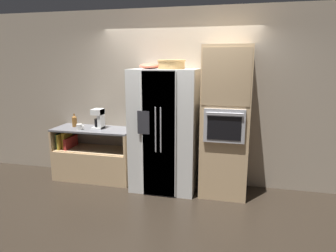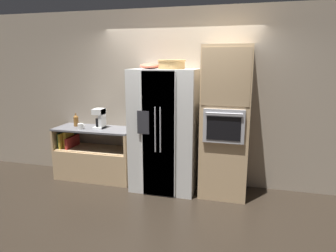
{
  "view_description": "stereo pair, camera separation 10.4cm",
  "coord_description": "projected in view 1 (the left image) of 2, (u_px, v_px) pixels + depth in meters",
  "views": [
    {
      "loc": [
        0.96,
        -4.3,
        2.0
      ],
      "look_at": [
        -0.07,
        -0.02,
        1.03
      ],
      "focal_mm": 32.0,
      "sensor_mm": 36.0,
      "label": 1
    },
    {
      "loc": [
        1.06,
        -4.27,
        2.0
      ],
      "look_at": [
        -0.07,
        -0.02,
        1.03
      ],
      "focal_mm": 32.0,
      "sensor_mm": 36.0,
      "label": 2
    }
  ],
  "objects": [
    {
      "name": "ground_plane",
      "position": [
        173.0,
        190.0,
        4.73
      ],
      "size": [
        20.0,
        20.0,
        0.0
      ],
      "primitive_type": "plane",
      "color": "black"
    },
    {
      "name": "wicker_basket",
      "position": [
        171.0,
        64.0,
        4.37
      ],
      "size": [
        0.41,
        0.41,
        0.14
      ],
      "color": "tan",
      "rests_on": "refrigerator"
    },
    {
      "name": "wall_back",
      "position": [
        179.0,
        98.0,
        4.87
      ],
      "size": [
        12.0,
        0.06,
        2.8
      ],
      "color": "tan",
      "rests_on": "ground_plane"
    },
    {
      "name": "fruit_bowl",
      "position": [
        150.0,
        66.0,
        4.45
      ],
      "size": [
        0.31,
        0.31,
        0.08
      ],
      "color": "#DB664C",
      "rests_on": "refrigerator"
    },
    {
      "name": "refrigerator",
      "position": [
        165.0,
        130.0,
        4.63
      ],
      "size": [
        0.99,
        0.75,
        1.88
      ],
      "color": "silver",
      "rests_on": "ground_plane"
    },
    {
      "name": "mug",
      "position": [
        80.0,
        127.0,
        4.92
      ],
      "size": [
        0.13,
        0.09,
        0.09
      ],
      "color": "silver",
      "rests_on": "counter_left"
    },
    {
      "name": "wall_oven",
      "position": [
        225.0,
        122.0,
        4.41
      ],
      "size": [
        0.68,
        0.71,
        2.21
      ],
      "color": "tan",
      "rests_on": "ground_plane"
    },
    {
      "name": "bottle_tall",
      "position": [
        74.0,
        121.0,
        5.12
      ],
      "size": [
        0.08,
        0.08,
        0.22
      ],
      "color": "brown",
      "rests_on": "counter_left"
    },
    {
      "name": "coffee_maker",
      "position": [
        99.0,
        118.0,
        4.98
      ],
      "size": [
        0.17,
        0.21,
        0.33
      ],
      "color": "white",
      "rests_on": "counter_left"
    },
    {
      "name": "counter_left",
      "position": [
        94.0,
        160.0,
        5.13
      ],
      "size": [
        1.34,
        0.56,
        0.89
      ],
      "color": "tan",
      "rests_on": "ground_plane"
    }
  ]
}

